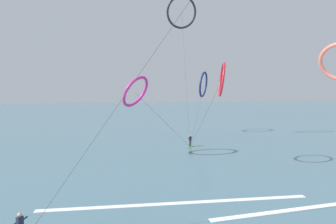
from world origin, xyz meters
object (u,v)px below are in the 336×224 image
Objects in this scene: surfer_lime at (190,141)px; kite_crimson at (222,80)px; kite_charcoal at (182,12)px; kite_navy at (203,85)px; kite_magenta at (136,92)px.

kite_crimson is at bearing 164.82° from surfer_lime.
kite_navy is (5.94, 4.57, -12.20)m from kite_charcoal.
kite_navy is at bearing 179.98° from kite_magenta.
kite_magenta is 0.71× the size of kite_navy.
kite_charcoal reaches higher than kite_navy.
surfer_lime is 22.61m from kite_charcoal.
surfer_lime is 17.26m from kite_navy.
kite_navy reaches higher than kite_magenta.
kite_navy is at bearing -43.19° from surfer_lime.
kite_crimson is 1.14× the size of kite_magenta.
kite_navy is at bearing -176.35° from kite_crimson.
kite_crimson is (-0.16, -10.62, 8.57)m from surfer_lime.
kite_magenta is at bearing 101.41° from surfer_lime.
kite_charcoal is 1.96× the size of kite_crimson.
kite_magenta is (-8.55, -4.12, 7.28)m from surfer_lime.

